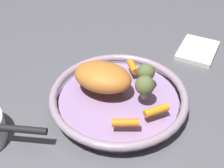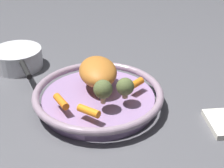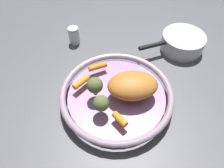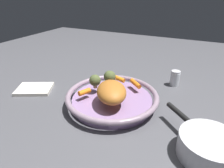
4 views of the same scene
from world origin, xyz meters
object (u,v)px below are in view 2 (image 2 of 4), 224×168
at_px(baby_carrot_back, 136,84).
at_px(broccoli_floret_large, 125,87).
at_px(baby_carrot_right, 61,101).
at_px(baby_carrot_center, 89,111).
at_px(broccoli_floret_edge, 103,90).
at_px(roast_chicken_piece, 98,71).
at_px(saucepan, 18,58).
at_px(serving_bowl, 98,97).

height_order(baby_carrot_back, broccoli_floret_large, broccoli_floret_large).
bearing_deg(baby_carrot_right, baby_carrot_center, -9.35).
relative_size(broccoli_floret_large, broccoli_floret_edge, 0.87).
relative_size(roast_chicken_piece, broccoli_floret_large, 2.69).
bearing_deg(baby_carrot_back, baby_carrot_center, -111.92).
bearing_deg(broccoli_floret_large, broccoli_floret_edge, -134.91).
height_order(baby_carrot_right, saucepan, baby_carrot_right).
distance_m(baby_carrot_back, baby_carrot_right, 0.21).
bearing_deg(serving_bowl, baby_carrot_right, -120.65).
relative_size(baby_carrot_center, broccoli_floret_edge, 0.94).
distance_m(baby_carrot_center, broccoli_floret_large, 0.12).
xyz_separation_m(baby_carrot_center, broccoli_floret_large, (0.05, 0.10, 0.02)).
bearing_deg(broccoli_floret_large, serving_bowl, 172.88).
bearing_deg(baby_carrot_back, roast_chicken_piece, -174.92).
bearing_deg(broccoli_floret_edge, baby_carrot_center, -102.86).
relative_size(serving_bowl, broccoli_floret_large, 6.37).
bearing_deg(saucepan, baby_carrot_right, -37.27).
bearing_deg(baby_carrot_back, broccoli_floret_edge, -116.47).
relative_size(baby_carrot_center, broccoli_floret_large, 1.08).
relative_size(baby_carrot_back, baby_carrot_right, 0.78).
xyz_separation_m(roast_chicken_piece, broccoli_floret_large, (0.10, -0.05, 0.00)).
bearing_deg(baby_carrot_right, broccoli_floret_edge, 25.24).
bearing_deg(saucepan, roast_chicken_piece, -13.06).
distance_m(serving_bowl, baby_carrot_back, 0.11).
xyz_separation_m(roast_chicken_piece, broccoli_floret_edge, (0.05, -0.09, 0.01)).
distance_m(baby_carrot_center, saucepan, 0.42).
distance_m(serving_bowl, baby_carrot_center, 0.12).
distance_m(serving_bowl, roast_chicken_piece, 0.07).
bearing_deg(roast_chicken_piece, serving_bowl, -67.07).
bearing_deg(roast_chicken_piece, broccoli_floret_edge, -60.30).
relative_size(roast_chicken_piece, baby_carrot_right, 2.43).
height_order(roast_chicken_piece, saucepan, roast_chicken_piece).
bearing_deg(roast_chicken_piece, broccoli_floret_large, -28.38).
height_order(baby_carrot_back, broccoli_floret_edge, broccoli_floret_edge).
bearing_deg(broccoli_floret_large, baby_carrot_center, -119.09).
relative_size(serving_bowl, baby_carrot_center, 5.91).
bearing_deg(broccoli_floret_edge, baby_carrot_right, -154.76).
distance_m(baby_carrot_back, baby_carrot_center, 0.17).
bearing_deg(baby_carrot_center, broccoli_floret_large, 60.91).
height_order(roast_chicken_piece, baby_carrot_back, roast_chicken_piece).
height_order(serving_bowl, broccoli_floret_edge, broccoli_floret_edge).
xyz_separation_m(serving_bowl, baby_carrot_center, (0.02, -0.11, 0.03)).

